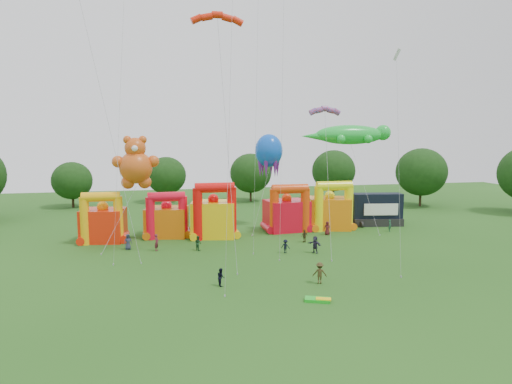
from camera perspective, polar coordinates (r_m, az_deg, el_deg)
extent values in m
plane|color=#204C15|center=(36.32, 4.27, -14.29)|extent=(160.00, 160.00, 0.00)
cylinder|color=#352314|center=(90.59, 19.85, -0.50)|extent=(0.44, 0.44, 3.72)
ellipsoid|color=#153410|center=(90.13, 19.97, 2.37)|extent=(9.30, 9.30, 8.89)
cylinder|color=#352314|center=(94.31, 9.62, 0.05)|extent=(0.44, 0.44, 3.51)
ellipsoid|color=#153410|center=(93.88, 9.68, 2.65)|extent=(8.77, 8.78, 8.39)
cylinder|color=#352314|center=(91.36, -0.67, -0.14)|extent=(0.44, 0.44, 3.30)
ellipsoid|color=#153410|center=(90.93, -0.68, 2.38)|extent=(8.25, 8.25, 7.88)
cylinder|color=#352314|center=(91.62, -11.10, -0.32)|extent=(0.44, 0.44, 3.09)
ellipsoid|color=#153410|center=(91.22, -11.16, 2.03)|extent=(7.73, 7.72, 7.38)
cylinder|color=#352314|center=(90.14, -21.90, -0.89)|extent=(0.44, 0.44, 2.88)
ellipsoid|color=#153410|center=(89.75, -22.01, 1.33)|extent=(7.20, 7.20, 6.88)
cube|color=red|center=(60.23, -18.53, -3.96)|extent=(5.63, 4.81, 4.08)
cylinder|color=#FFAE0D|center=(58.92, -20.62, -3.42)|extent=(1.11, 1.11, 5.83)
cylinder|color=#FFAE0D|center=(58.44, -16.81, -3.35)|extent=(1.11, 1.11, 5.83)
cylinder|color=#FFAE0D|center=(58.20, -18.84, -0.57)|extent=(4.47, 1.16, 1.16)
sphere|color=#FFAE0D|center=(59.84, -18.62, -1.76)|extent=(1.40, 1.40, 1.40)
cube|color=#D35D0B|center=(61.13, -11.08, -3.68)|extent=(5.97, 5.15, 3.82)
cylinder|color=red|center=(59.50, -13.05, -3.23)|extent=(1.15, 1.15, 5.45)
cylinder|color=red|center=(59.54, -9.11, -3.13)|extent=(1.15, 1.15, 5.45)
cylinder|color=red|center=(59.06, -11.14, -0.58)|extent=(4.67, 1.21, 1.21)
sphere|color=red|center=(60.76, -11.13, -1.64)|extent=(1.40, 1.40, 1.40)
cube|color=yellow|center=(59.92, -5.34, -3.39)|extent=(6.28, 5.40, 4.66)
cylinder|color=red|center=(57.96, -7.29, -2.77)|extent=(1.22, 1.22, 6.65)
cylinder|color=red|center=(58.45, -3.06, -2.64)|extent=(1.22, 1.22, 6.65)
cylinder|color=red|center=(57.69, -5.20, 0.55)|extent=(4.93, 1.28, 1.28)
sphere|color=red|center=(59.49, -5.37, -0.90)|extent=(1.40, 1.40, 1.40)
cube|color=red|center=(63.77, 3.83, -2.93)|extent=(6.12, 5.16, 4.22)
cylinder|color=red|center=(61.52, 2.29, -2.44)|extent=(1.23, 1.23, 6.02)
cylinder|color=red|center=(62.71, 6.15, -2.29)|extent=(1.23, 1.23, 6.02)
cylinder|color=red|center=(61.65, 4.27, 0.40)|extent=(4.96, 1.29, 1.29)
sphere|color=red|center=(63.39, 3.85, -0.79)|extent=(1.40, 1.40, 1.40)
cube|color=orange|center=(65.70, 9.15, -2.62)|extent=(6.55, 5.74, 4.41)
cylinder|color=#F5EE0C|center=(63.28, 7.84, -2.10)|extent=(1.24, 1.24, 6.30)
cylinder|color=#F5EE0C|center=(64.88, 11.49, -1.95)|extent=(1.24, 1.24, 6.30)
cylinder|color=#F5EE0C|center=(63.63, 9.75, 0.77)|extent=(5.00, 1.30, 1.30)
sphere|color=#F5EE0C|center=(65.33, 9.20, -0.46)|extent=(1.40, 1.40, 1.40)
cube|color=black|center=(69.75, 14.86, -3.58)|extent=(7.55, 3.78, 1.10)
cube|color=black|center=(69.53, 14.84, -1.65)|extent=(7.50, 3.43, 3.61)
cube|color=white|center=(68.34, 15.37, -2.12)|extent=(4.94, 0.84, 1.70)
cylinder|color=black|center=(67.57, 13.07, -4.00)|extent=(0.30, 0.90, 0.90)
cylinder|color=black|center=(70.18, 17.36, -3.73)|extent=(0.30, 0.90, 0.90)
sphere|color=#CA4F16|center=(57.80, -14.79, 2.99)|extent=(4.00, 4.00, 4.00)
sphere|color=#CA4F16|center=(57.68, -14.86, 5.33)|extent=(2.55, 2.55, 2.55)
sphere|color=#CA4F16|center=(57.72, -15.80, 6.30)|extent=(1.00, 1.00, 1.00)
sphere|color=#CA4F16|center=(57.63, -13.99, 6.36)|extent=(1.00, 1.00, 1.00)
sphere|color=#CA4F16|center=(57.90, -16.88, 3.65)|extent=(1.46, 1.46, 1.46)
sphere|color=#CA4F16|center=(57.69, -12.73, 3.77)|extent=(1.46, 1.46, 1.46)
sphere|color=#CA4F16|center=(58.01, -15.72, 1.17)|extent=(1.64, 1.64, 1.64)
sphere|color=#CA4F16|center=(57.91, -13.74, 1.22)|extent=(1.64, 1.64, 1.64)
sphere|color=white|center=(56.46, -14.93, 5.30)|extent=(0.73, 0.73, 0.73)
ellipsoid|color=green|center=(70.95, 11.68, 7.03)|extent=(11.04, 3.45, 2.93)
sphere|color=green|center=(73.27, 15.59, 7.17)|extent=(2.37, 2.37, 2.37)
cone|color=green|center=(68.91, 7.37, 6.94)|extent=(4.31, 1.72, 1.72)
sphere|color=green|center=(73.41, 12.68, 6.49)|extent=(1.29, 1.29, 1.29)
sphere|color=green|center=(70.28, 13.85, 6.44)|extent=(1.29, 1.29, 1.29)
sphere|color=green|center=(71.73, 9.53, 6.56)|extent=(1.29, 1.29, 1.29)
sphere|color=green|center=(68.52, 10.58, 6.51)|extent=(1.29, 1.29, 1.29)
ellipsoid|color=blue|center=(66.12, 1.61, 5.18)|extent=(4.00, 4.00, 4.80)
cone|color=#591E8C|center=(66.54, 2.69, 3.30)|extent=(0.90, 0.90, 3.20)
cone|color=#591E8C|center=(67.47, 1.92, 3.35)|extent=(0.90, 0.90, 3.20)
cone|color=#591E8C|center=(67.18, 0.84, 3.34)|extent=(0.90, 0.90, 3.20)
cone|color=#591E8C|center=(65.94, 0.50, 3.27)|extent=(0.90, 0.90, 3.20)
cone|color=#591E8C|center=(64.99, 1.28, 3.21)|extent=(0.90, 0.90, 3.20)
cone|color=#591E8C|center=(65.30, 2.39, 3.22)|extent=(0.90, 0.90, 3.20)
cube|color=silver|center=(50.36, 17.20, 16.09)|extent=(1.02, 1.02, 1.10)
cube|color=green|center=(37.91, 7.68, -13.20)|extent=(2.23, 1.67, 0.24)
cube|color=yellow|center=(37.72, 8.43, -13.09)|extent=(1.34, 1.00, 0.10)
imported|color=#2A2F46|center=(55.28, -15.71, -6.01)|extent=(1.05, 0.85, 1.85)
imported|color=maroon|center=(53.95, -12.32, -6.19)|extent=(0.66, 0.82, 1.93)
imported|color=#183C1F|center=(53.35, -7.26, -6.35)|extent=(0.98, 1.04, 1.70)
imported|color=black|center=(51.87, 3.70, -6.78)|extent=(1.16, 1.01, 1.56)
imported|color=#362B15|center=(57.16, 6.09, -5.49)|extent=(1.00, 0.71, 1.58)
imported|color=#2A243D|center=(52.15, 7.40, -6.53)|extent=(1.47, 1.82, 1.95)
imported|color=#501619|center=(61.64, 8.90, -4.49)|extent=(1.05, 0.93, 1.81)
imported|color=#1D4931|center=(65.70, 16.40, -4.05)|extent=(0.67, 0.72, 1.65)
imported|color=black|center=(41.02, -4.40, -10.55)|extent=(0.72, 0.86, 1.61)
imported|color=#3A3017|center=(41.85, 7.96, -9.99)|extent=(1.42, 1.05, 1.95)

